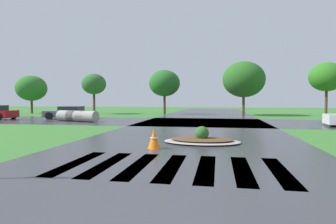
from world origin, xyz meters
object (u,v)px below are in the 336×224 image
object	(u,v)px
car_blue_compact	(70,113)
drainage_pipe_stack	(77,116)
median_island	(202,140)
traffic_cone	(154,139)

from	to	relation	value
car_blue_compact	drainage_pipe_stack	size ratio (longest dim) A/B	1.16
median_island	traffic_cone	world-z (taller)	traffic_cone
median_island	traffic_cone	size ratio (longest dim) A/B	4.32
median_island	drainage_pipe_stack	world-z (taller)	drainage_pipe_stack
drainage_pipe_stack	car_blue_compact	bearing A→B (deg)	128.50
median_island	drainage_pipe_stack	xyz separation A→B (m)	(-10.49, 9.34, 0.30)
car_blue_compact	traffic_cone	distance (m)	17.64
drainage_pipe_stack	median_island	bearing A→B (deg)	-41.68
drainage_pipe_stack	traffic_cone	bearing A→B (deg)	-51.24
median_island	traffic_cone	bearing A→B (deg)	-133.12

